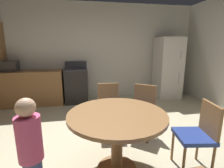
{
  "coord_description": "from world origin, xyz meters",
  "views": [
    {
      "loc": [
        -0.42,
        -2.12,
        1.52
      ],
      "look_at": [
        0.19,
        1.18,
        0.76
      ],
      "focal_mm": 26.94,
      "sensor_mm": 36.0,
      "label": 1
    }
  ],
  "objects_px": {
    "dining_table": "(117,126)",
    "chair_north": "(109,105)",
    "microwave": "(8,66)",
    "person_child": "(31,151)",
    "oven_range": "(77,85)",
    "chair_east": "(199,132)",
    "refrigerator": "(168,68)",
    "chair_northeast": "(143,107)"
  },
  "relations": [
    {
      "from": "oven_range",
      "to": "chair_east",
      "type": "distance_m",
      "value": 3.32
    },
    {
      "from": "microwave",
      "to": "chair_northeast",
      "type": "bearing_deg",
      "value": -35.64
    },
    {
      "from": "microwave",
      "to": "chair_north",
      "type": "height_order",
      "value": "microwave"
    },
    {
      "from": "microwave",
      "to": "dining_table",
      "type": "height_order",
      "value": "microwave"
    },
    {
      "from": "refrigerator",
      "to": "oven_range",
      "type": "bearing_deg",
      "value": 178.83
    },
    {
      "from": "refrigerator",
      "to": "chair_northeast",
      "type": "distance_m",
      "value": 2.49
    },
    {
      "from": "refrigerator",
      "to": "chair_east",
      "type": "bearing_deg",
      "value": -111.19
    },
    {
      "from": "oven_range",
      "to": "chair_east",
      "type": "xyz_separation_m",
      "value": [
        1.52,
        -2.95,
        0.03
      ]
    },
    {
      "from": "dining_table",
      "to": "chair_northeast",
      "type": "xyz_separation_m",
      "value": [
        0.62,
        0.78,
        -0.1
      ]
    },
    {
      "from": "chair_northeast",
      "to": "chair_north",
      "type": "distance_m",
      "value": 0.59
    },
    {
      "from": "person_child",
      "to": "chair_northeast",
      "type": "bearing_deg",
      "value": 16.61
    },
    {
      "from": "microwave",
      "to": "dining_table",
      "type": "distance_m",
      "value": 3.57
    },
    {
      "from": "dining_table",
      "to": "person_child",
      "type": "relative_size",
      "value": 1.07
    },
    {
      "from": "chair_northeast",
      "to": "dining_table",
      "type": "bearing_deg",
      "value": 0.0
    },
    {
      "from": "microwave",
      "to": "chair_east",
      "type": "bearing_deg",
      "value": -42.99
    },
    {
      "from": "refrigerator",
      "to": "chair_east",
      "type": "xyz_separation_m",
      "value": [
        -1.12,
        -2.9,
        -0.38
      ]
    },
    {
      "from": "oven_range",
      "to": "microwave",
      "type": "height_order",
      "value": "microwave"
    },
    {
      "from": "oven_range",
      "to": "microwave",
      "type": "xyz_separation_m",
      "value": [
        -1.65,
        -0.0,
        0.56
      ]
    },
    {
      "from": "dining_table",
      "to": "chair_east",
      "type": "relative_size",
      "value": 1.34
    },
    {
      "from": "chair_east",
      "to": "microwave",
      "type": "bearing_deg",
      "value": -33.73
    },
    {
      "from": "chair_north",
      "to": "person_child",
      "type": "relative_size",
      "value": 0.8
    },
    {
      "from": "dining_table",
      "to": "chair_north",
      "type": "xyz_separation_m",
      "value": [
        0.07,
        1.0,
        -0.1
      ]
    },
    {
      "from": "microwave",
      "to": "chair_east",
      "type": "distance_m",
      "value": 4.36
    },
    {
      "from": "chair_east",
      "to": "dining_table",
      "type": "bearing_deg",
      "value": 0.0
    },
    {
      "from": "chair_north",
      "to": "chair_northeast",
      "type": "bearing_deg",
      "value": 72.8
    },
    {
      "from": "dining_table",
      "to": "person_child",
      "type": "xyz_separation_m",
      "value": [
        -0.88,
        -0.31,
        -0.02
      ]
    },
    {
      "from": "chair_east",
      "to": "refrigerator",
      "type": "bearing_deg",
      "value": -101.93
    },
    {
      "from": "microwave",
      "to": "person_child",
      "type": "height_order",
      "value": "microwave"
    },
    {
      "from": "oven_range",
      "to": "chair_northeast",
      "type": "distance_m",
      "value": 2.32
    },
    {
      "from": "refrigerator",
      "to": "microwave",
      "type": "bearing_deg",
      "value": 179.33
    },
    {
      "from": "dining_table",
      "to": "person_child",
      "type": "distance_m",
      "value": 0.93
    },
    {
      "from": "dining_table",
      "to": "oven_range",
      "type": "bearing_deg",
      "value": 100.78
    },
    {
      "from": "microwave",
      "to": "chair_north",
      "type": "xyz_separation_m",
      "value": [
        2.25,
        -1.79,
        -0.53
      ]
    },
    {
      "from": "chair_northeast",
      "to": "microwave",
      "type": "bearing_deg",
      "value": -87.31
    },
    {
      "from": "microwave",
      "to": "chair_northeast",
      "type": "relative_size",
      "value": 0.51
    },
    {
      "from": "chair_north",
      "to": "oven_range",
      "type": "bearing_deg",
      "value": -157.6
    },
    {
      "from": "chair_east",
      "to": "chair_north",
      "type": "distance_m",
      "value": 1.48
    },
    {
      "from": "person_child",
      "to": "chair_north",
      "type": "bearing_deg",
      "value": 34.54
    },
    {
      "from": "oven_range",
      "to": "person_child",
      "type": "height_order",
      "value": "oven_range"
    },
    {
      "from": "microwave",
      "to": "dining_table",
      "type": "bearing_deg",
      "value": -52.0
    },
    {
      "from": "chair_north",
      "to": "person_child",
      "type": "height_order",
      "value": "person_child"
    },
    {
      "from": "refrigerator",
      "to": "chair_north",
      "type": "distance_m",
      "value": 2.71
    }
  ]
}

